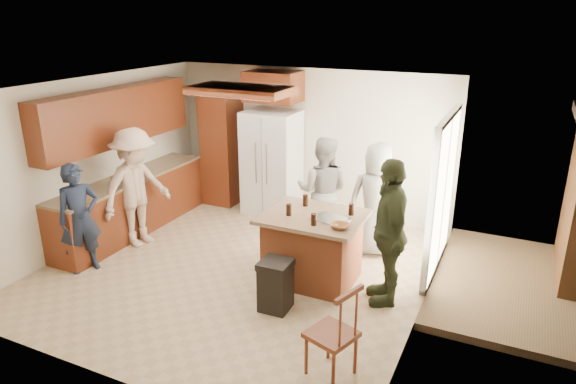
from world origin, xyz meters
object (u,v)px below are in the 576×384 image
at_px(person_side_right, 389,232).
at_px(refrigerator, 272,163).
at_px(person_front_left, 79,218).
at_px(spindle_chair, 333,335).
at_px(person_behind_right, 377,200).
at_px(kitchen_island, 312,247).
at_px(trash_bin, 276,285).
at_px(person_behind_left, 323,191).
at_px(person_counter, 136,188).

distance_m(person_side_right, refrigerator, 3.32).
height_order(person_front_left, person_side_right, person_side_right).
bearing_deg(spindle_chair, person_front_left, 171.04).
relative_size(person_front_left, person_behind_right, 0.91).
bearing_deg(kitchen_island, refrigerator, 128.76).
bearing_deg(spindle_chair, person_side_right, 86.36).
relative_size(refrigerator, trash_bin, 2.86).
distance_m(person_front_left, refrigerator, 3.33).
bearing_deg(spindle_chair, person_behind_left, 113.46).
relative_size(person_side_right, refrigerator, 1.01).
xyz_separation_m(refrigerator, trash_bin, (1.47, -2.82, -0.58)).
relative_size(person_behind_left, kitchen_island, 1.30).
bearing_deg(person_front_left, trash_bin, -57.86).
xyz_separation_m(person_behind_left, kitchen_island, (0.33, -1.17, -0.36)).
height_order(kitchen_island, spindle_chair, spindle_chair).
height_order(person_front_left, person_behind_right, person_behind_right).
bearing_deg(person_behind_left, kitchen_island, 96.18).
bearing_deg(spindle_chair, refrigerator, 124.41).
bearing_deg(person_counter, spindle_chair, -102.45).
distance_m(refrigerator, kitchen_island, 2.58).
distance_m(person_behind_right, person_counter, 3.55).
relative_size(person_counter, spindle_chair, 1.82).
distance_m(person_behind_left, person_behind_right, 0.84).
relative_size(person_behind_right, person_counter, 0.92).
bearing_deg(kitchen_island, trash_bin, -98.53).
height_order(person_behind_right, spindle_chair, person_behind_right).
distance_m(person_side_right, kitchen_island, 1.10).
bearing_deg(person_behind_right, person_behind_left, -15.70).
relative_size(person_behind_right, spindle_chair, 1.68).
bearing_deg(person_side_right, person_behind_left, -156.08).
xyz_separation_m(person_behind_right, kitchen_island, (-0.52, -1.15, -0.36)).
distance_m(person_front_left, trash_bin, 2.87).
bearing_deg(person_counter, refrigerator, -20.00).
xyz_separation_m(person_behind_left, person_side_right, (1.33, -1.25, 0.08)).
bearing_deg(refrigerator, person_counter, -120.75).
relative_size(person_behind_left, spindle_chair, 1.67).
height_order(person_behind_left, person_side_right, person_side_right).
bearing_deg(trash_bin, person_behind_right, 72.12).
height_order(person_front_left, person_behind_left, person_behind_left).
distance_m(refrigerator, spindle_chair, 4.45).
distance_m(person_front_left, person_behind_right, 4.11).
distance_m(kitchen_island, spindle_chair, 1.89).
bearing_deg(refrigerator, person_behind_left, -32.65).
bearing_deg(person_behind_left, refrigerator, -42.00).
height_order(person_front_left, trash_bin, person_front_left).
xyz_separation_m(person_behind_left, person_behind_right, (0.84, -0.02, 0.00)).
height_order(person_front_left, refrigerator, refrigerator).
distance_m(person_behind_right, person_side_right, 1.32).
distance_m(person_behind_right, refrigerator, 2.27).
bearing_deg(refrigerator, trash_bin, -62.48).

